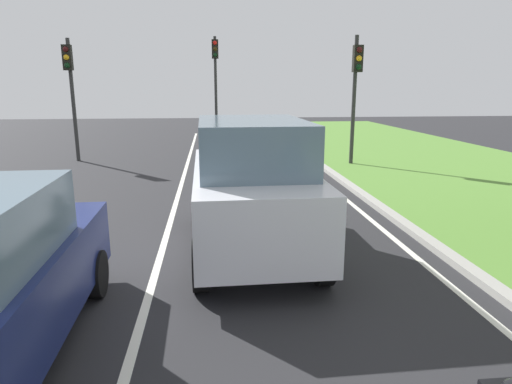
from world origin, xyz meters
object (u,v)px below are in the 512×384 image
Objects in this scene: traffic_light_overhead_left at (70,79)px; traffic_light_far_median at (215,71)px; traffic_light_near_right at (356,80)px; car_suv_ahead at (251,185)px.

traffic_light_overhead_left is 0.87× the size of traffic_light_far_median.
traffic_light_far_median is at bearing 122.84° from traffic_light_near_right.
traffic_light_far_median is (5.44, 5.47, 0.49)m from traffic_light_overhead_left.
traffic_light_near_right is 0.87× the size of traffic_light_far_median.
traffic_light_overhead_left is at bearing 118.67° from car_suv_ahead.
car_suv_ahead is 9.54m from traffic_light_near_right.
traffic_light_overhead_left is (-5.80, 10.20, 1.90)m from car_suv_ahead.
car_suv_ahead is 1.00× the size of traffic_light_near_right.
car_suv_ahead is at bearing -60.37° from traffic_light_overhead_left.
traffic_light_near_right is (4.43, 8.24, 1.86)m from car_suv_ahead.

